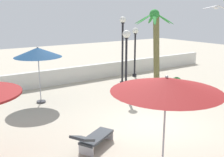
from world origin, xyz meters
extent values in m
plane|color=#B2A893|center=(0.00, 0.00, 0.00)|extent=(56.00, 56.00, 0.00)
cube|color=silver|center=(0.00, 8.17, 0.50)|extent=(25.20, 0.30, 1.01)
cylinder|color=#333338|center=(-2.63, 5.39, 0.04)|extent=(0.45, 0.45, 0.08)
cylinder|color=#A5A5AD|center=(-2.63, 5.39, 1.19)|extent=(0.05, 0.05, 2.37)
cone|color=navy|center=(-2.63, 5.39, 2.56)|extent=(2.31, 2.31, 0.47)
sphere|color=#99999E|center=(-2.63, 5.39, 2.79)|extent=(0.08, 0.08, 0.08)
cylinder|color=#A5A5AD|center=(-2.17, -2.72, 1.28)|extent=(0.05, 0.05, 2.56)
cone|color=maroon|center=(-2.17, -2.72, 2.69)|extent=(2.80, 2.80, 0.35)
sphere|color=#99999E|center=(-2.17, -2.72, 2.88)|extent=(0.08, 0.08, 0.08)
cylinder|color=brown|center=(4.99, 5.17, 2.17)|extent=(0.66, 0.38, 4.35)
sphere|color=#2D8836|center=(4.71, 5.17, 4.33)|extent=(0.61, 0.61, 0.61)
ellipsoid|color=#2D8836|center=(5.36, 5.08, 4.07)|extent=(1.19, 0.36, 0.71)
ellipsoid|color=#2D8836|center=(5.00, 5.76, 4.07)|extent=(0.70, 1.14, 0.71)
ellipsoid|color=#2D8836|center=(4.31, 5.69, 4.07)|extent=(0.87, 1.06, 0.71)
ellipsoid|color=#2D8836|center=(4.06, 5.27, 4.07)|extent=(1.19, 0.39, 0.71)
ellipsoid|color=#2D8836|center=(4.28, 4.66, 4.07)|extent=(0.92, 1.02, 0.71)
ellipsoid|color=#2D8836|center=(5.04, 4.59, 4.07)|extent=(0.76, 1.12, 0.71)
cylinder|color=black|center=(1.77, 4.10, 0.10)|extent=(0.28, 0.28, 0.20)
cylinder|color=black|center=(1.77, 4.10, 1.56)|extent=(0.12, 0.12, 3.11)
cylinder|color=black|center=(1.77, 4.10, 3.11)|extent=(0.22, 0.22, 0.06)
sphere|color=white|center=(1.77, 4.10, 3.32)|extent=(0.42, 0.42, 0.42)
cylinder|color=black|center=(4.88, 7.18, 0.10)|extent=(0.28, 0.28, 0.20)
cylinder|color=black|center=(4.88, 7.18, 1.51)|extent=(0.12, 0.12, 3.02)
cylinder|color=black|center=(4.88, 7.18, 3.02)|extent=(0.22, 0.22, 0.06)
sphere|color=white|center=(4.88, 7.18, 3.23)|extent=(0.41, 0.41, 0.41)
cylinder|color=black|center=(2.84, 5.89, 0.10)|extent=(0.28, 0.28, 0.20)
cylinder|color=black|center=(2.84, 5.89, 1.91)|extent=(0.12, 0.12, 3.83)
cylinder|color=black|center=(2.84, 5.89, 3.83)|extent=(0.22, 0.22, 0.06)
sphere|color=white|center=(2.84, 5.89, 4.01)|extent=(0.38, 0.38, 0.38)
cube|color=#B7B7BC|center=(-2.07, 0.17, 0.17)|extent=(0.29, 0.51, 0.35)
cube|color=#B7B7BC|center=(-3.23, -0.42, 0.17)|extent=(0.29, 0.51, 0.35)
cube|color=#33383D|center=(-2.65, -0.12, 0.35)|extent=(1.50, 1.13, 0.08)
cube|color=#33383D|center=(-3.39, -0.50, 0.65)|extent=(0.81, 0.78, 0.34)
ellipsoid|color=white|center=(4.05, 0.42, 4.63)|extent=(0.19, 0.34, 0.12)
sphere|color=white|center=(4.08, 0.59, 4.66)|extent=(0.10, 0.10, 0.10)
cube|color=silver|center=(3.71, 0.50, 4.65)|extent=(0.70, 0.29, 0.16)
cube|color=silver|center=(4.38, 0.35, 4.65)|extent=(0.69, 0.29, 0.20)
cube|color=brown|center=(4.52, 2.91, 0.20)|extent=(0.70, 0.70, 0.40)
sphere|color=#2D6B33|center=(4.52, 2.91, 0.55)|extent=(0.60, 0.60, 0.60)
camera|label=1|loc=(-6.85, -7.21, 4.40)|focal=42.69mm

